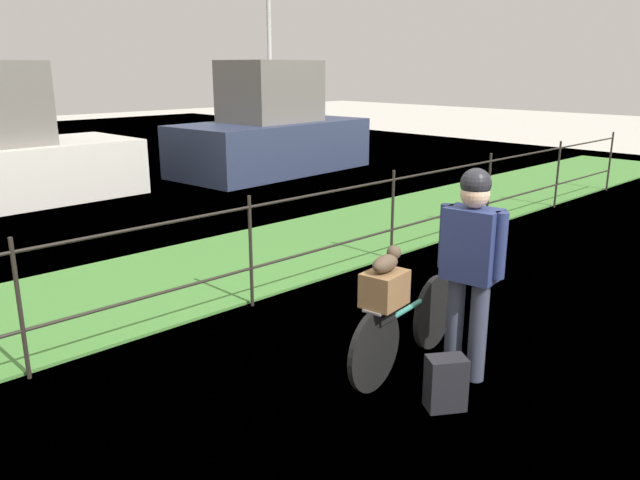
{
  "coord_description": "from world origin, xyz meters",
  "views": [
    {
      "loc": [
        -3.69,
        -2.51,
        2.4
      ],
      "look_at": [
        0.03,
        1.35,
        0.9
      ],
      "focal_mm": 34.84,
      "sensor_mm": 36.0,
      "label": 1
    }
  ],
  "objects_px": {
    "moored_boat_mid": "(271,132)",
    "bicycle_main": "(405,328)",
    "wooden_crate": "(384,289)",
    "terrier_dog": "(387,261)",
    "backpack_on_paving": "(446,383)",
    "cyclist_person": "(471,256)"
  },
  "relations": [
    {
      "from": "moored_boat_mid",
      "to": "bicycle_main",
      "type": "bearing_deg",
      "value": -123.57
    },
    {
      "from": "bicycle_main",
      "to": "wooden_crate",
      "type": "relative_size",
      "value": 4.8
    },
    {
      "from": "terrier_dog",
      "to": "backpack_on_paving",
      "type": "relative_size",
      "value": 0.81
    },
    {
      "from": "terrier_dog",
      "to": "backpack_on_paving",
      "type": "height_order",
      "value": "terrier_dog"
    },
    {
      "from": "backpack_on_paving",
      "to": "moored_boat_mid",
      "type": "distance_m",
      "value": 10.82
    },
    {
      "from": "moored_boat_mid",
      "to": "cyclist_person",
      "type": "bearing_deg",
      "value": -121.22
    },
    {
      "from": "wooden_crate",
      "to": "backpack_on_paving",
      "type": "distance_m",
      "value": 0.81
    },
    {
      "from": "terrier_dog",
      "to": "moored_boat_mid",
      "type": "distance_m",
      "value": 10.34
    },
    {
      "from": "terrier_dog",
      "to": "moored_boat_mid",
      "type": "relative_size",
      "value": 0.07
    },
    {
      "from": "cyclist_person",
      "to": "moored_boat_mid",
      "type": "distance_m",
      "value": 10.36
    },
    {
      "from": "bicycle_main",
      "to": "cyclist_person",
      "type": "distance_m",
      "value": 0.81
    },
    {
      "from": "terrier_dog",
      "to": "cyclist_person",
      "type": "xyz_separation_m",
      "value": [
        0.54,
        -0.38,
        0.0
      ]
    },
    {
      "from": "cyclist_person",
      "to": "bicycle_main",
      "type": "bearing_deg",
      "value": 118.62
    },
    {
      "from": "backpack_on_paving",
      "to": "moored_boat_mid",
      "type": "relative_size",
      "value": 0.08
    },
    {
      "from": "backpack_on_paving",
      "to": "bicycle_main",
      "type": "bearing_deg",
      "value": 97.93
    },
    {
      "from": "bicycle_main",
      "to": "wooden_crate",
      "type": "height_order",
      "value": "wooden_crate"
    },
    {
      "from": "bicycle_main",
      "to": "terrier_dog",
      "type": "distance_m",
      "value": 0.72
    },
    {
      "from": "terrier_dog",
      "to": "backpack_on_paving",
      "type": "bearing_deg",
      "value": -87.61
    },
    {
      "from": "cyclist_person",
      "to": "backpack_on_paving",
      "type": "xyz_separation_m",
      "value": [
        -0.52,
        -0.19,
        -0.8
      ]
    },
    {
      "from": "bicycle_main",
      "to": "moored_boat_mid",
      "type": "bearing_deg",
      "value": 56.43
    },
    {
      "from": "backpack_on_paving",
      "to": "cyclist_person",
      "type": "bearing_deg",
      "value": 53.08
    },
    {
      "from": "terrier_dog",
      "to": "bicycle_main",
      "type": "bearing_deg",
      "value": 8.26
    }
  ]
}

